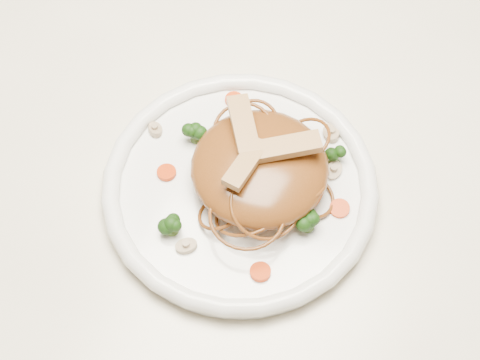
% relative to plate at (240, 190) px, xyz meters
% --- Properties ---
extents(ground, '(4.00, 4.00, 0.00)m').
position_rel_plate_xyz_m(ground, '(-0.05, 0.10, -0.76)').
color(ground, brown).
rests_on(ground, ground).
extents(table, '(1.20, 0.80, 0.75)m').
position_rel_plate_xyz_m(table, '(-0.05, 0.10, -0.11)').
color(table, white).
rests_on(table, ground).
extents(plate, '(0.39, 0.39, 0.02)m').
position_rel_plate_xyz_m(plate, '(0.00, 0.00, 0.00)').
color(plate, white).
rests_on(plate, table).
extents(noodle_mound, '(0.18, 0.18, 0.05)m').
position_rel_plate_xyz_m(noodle_mound, '(0.02, 0.01, 0.04)').
color(noodle_mound, brown).
rests_on(noodle_mound, plate).
extents(chicken_a, '(0.07, 0.06, 0.01)m').
position_rel_plate_xyz_m(chicken_a, '(0.04, 0.03, 0.07)').
color(chicken_a, tan).
rests_on(chicken_a, noodle_mound).
extents(chicken_b, '(0.06, 0.07, 0.01)m').
position_rel_plate_xyz_m(chicken_b, '(-0.01, 0.04, 0.07)').
color(chicken_b, tan).
rests_on(chicken_b, noodle_mound).
extents(chicken_c, '(0.03, 0.07, 0.01)m').
position_rel_plate_xyz_m(chicken_c, '(0.01, -0.00, 0.07)').
color(chicken_c, tan).
rests_on(chicken_c, noodle_mound).
extents(broccoli_0, '(0.02, 0.02, 0.03)m').
position_rel_plate_xyz_m(broccoli_0, '(0.09, 0.07, 0.02)').
color(broccoli_0, '#153A0C').
rests_on(broccoli_0, plate).
extents(broccoli_1, '(0.04, 0.04, 0.03)m').
position_rel_plate_xyz_m(broccoli_1, '(-0.07, 0.04, 0.02)').
color(broccoli_1, '#153A0C').
rests_on(broccoli_1, plate).
extents(broccoli_2, '(0.03, 0.03, 0.03)m').
position_rel_plate_xyz_m(broccoli_2, '(-0.05, -0.08, 0.02)').
color(broccoli_2, '#153A0C').
rests_on(broccoli_2, plate).
extents(broccoli_3, '(0.04, 0.04, 0.03)m').
position_rel_plate_xyz_m(broccoli_3, '(0.09, -0.02, 0.03)').
color(broccoli_3, '#153A0C').
rests_on(broccoli_3, plate).
extents(carrot_0, '(0.03, 0.03, 0.00)m').
position_rel_plate_xyz_m(carrot_0, '(0.04, 0.08, 0.01)').
color(carrot_0, '#DD3D08').
rests_on(carrot_0, plate).
extents(carrot_1, '(0.02, 0.02, 0.00)m').
position_rel_plate_xyz_m(carrot_1, '(-0.08, -0.01, 0.01)').
color(carrot_1, '#DD3D08').
rests_on(carrot_1, plate).
extents(carrot_2, '(0.03, 0.03, 0.00)m').
position_rel_plate_xyz_m(carrot_2, '(0.11, 0.01, 0.01)').
color(carrot_2, '#DD3D08').
rests_on(carrot_2, plate).
extents(carrot_3, '(0.03, 0.03, 0.00)m').
position_rel_plate_xyz_m(carrot_3, '(-0.05, 0.11, 0.01)').
color(carrot_3, '#DD3D08').
rests_on(carrot_3, plate).
extents(carrot_4, '(0.03, 0.03, 0.00)m').
position_rel_plate_xyz_m(carrot_4, '(0.06, -0.09, 0.01)').
color(carrot_4, '#DD3D08').
rests_on(carrot_4, plate).
extents(mushroom_0, '(0.03, 0.03, 0.01)m').
position_rel_plate_xyz_m(mushroom_0, '(-0.03, -0.09, 0.01)').
color(mushroom_0, beige).
rests_on(mushroom_0, plate).
extents(mushroom_1, '(0.03, 0.03, 0.01)m').
position_rel_plate_xyz_m(mushroom_1, '(0.09, 0.05, 0.01)').
color(mushroom_1, beige).
rests_on(mushroom_1, plate).
extents(mushroom_2, '(0.03, 0.03, 0.01)m').
position_rel_plate_xyz_m(mushroom_2, '(-0.12, 0.03, 0.01)').
color(mushroom_2, beige).
rests_on(mushroom_2, plate).
extents(mushroom_3, '(0.04, 0.04, 0.01)m').
position_rel_plate_xyz_m(mushroom_3, '(0.07, 0.10, 0.01)').
color(mushroom_3, beige).
rests_on(mushroom_3, plate).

